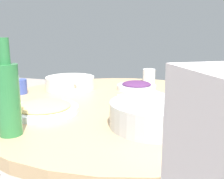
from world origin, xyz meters
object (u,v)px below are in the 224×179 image
Objects in this scene: dish_noodles at (44,108)px; soup_bowl at (70,83)px; rice_bowl at (153,114)px; tea_cup_far at (149,76)px; dish_eggplant at (136,86)px; green_bottle at (8,97)px; round_dining_table at (122,136)px; tea_cup_near at (20,87)px.

soup_bowl is at bearing -76.72° from dish_noodles.
rice_bowl reaches higher than tea_cup_far.
dish_eggplant is 0.22m from tea_cup_far.
soup_bowl is 1.24× the size of dish_eggplant.
tea_cup_far is (0.14, -0.70, -0.00)m from rice_bowl.
rice_bowl is 0.43m from green_bottle.
dish_eggplant is 0.53m from dish_noodles.
tea_cup_far is at bearing -137.93° from soup_bowl.
dish_eggplant is at bearing -89.04° from round_dining_table.
rice_bowl is 0.99× the size of green_bottle.
rice_bowl is 1.38× the size of dish_eggplant.
soup_bowl is 0.60m from green_bottle.
tea_cup_far is (-0.23, -0.90, -0.07)m from green_bottle.
dish_eggplant is 0.72m from green_bottle.
dish_noodles is 0.34m from tea_cup_near.
green_bottle is at bearing 73.55° from dish_eggplant.
rice_bowl is at bearing 109.09° from dish_eggplant.
tea_cup_near is at bearing -19.20° from rice_bowl.
tea_cup_far is at bearing -104.35° from green_bottle.
soup_bowl is at bearing 42.07° from tea_cup_far.
green_bottle reaches higher than round_dining_table.
dish_noodles reaches higher than round_dining_table.
tea_cup_near is at bearing 42.39° from tea_cup_far.
dish_eggplant is at bearing -115.30° from dish_noodles.
rice_bowl is at bearing 178.03° from dish_noodles.
dish_eggplant reaches higher than dish_noodles.
dish_noodles is at bearing -1.97° from rice_bowl.
tea_cup_far is at bearing -97.36° from dish_eggplant.
dish_eggplant is at bearing -70.91° from rice_bowl.
tea_cup_near is at bearing 42.99° from soup_bowl.
soup_bowl is 0.39m from dish_noodles.
dish_eggplant is 0.56m from tea_cup_near.
dish_noodles is at bearing -83.41° from green_bottle.
rice_bowl reaches higher than dish_eggplant.
soup_bowl is (0.49, -0.39, -0.01)m from rice_bowl.
round_dining_table is 5.82× the size of dish_eggplant.
dish_noodles is 0.23m from green_bottle.
dish_eggplant is 0.79× the size of dish_noodles.
tea_cup_near is at bearing 27.97° from dish_eggplant.
rice_bowl is 0.63m from soup_bowl.
green_bottle is at bearing 100.96° from soup_bowl.
round_dining_table is at bearing -179.79° from tea_cup_near.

